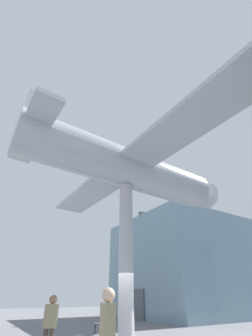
# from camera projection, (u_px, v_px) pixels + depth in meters

# --- Properties ---
(glass_pavilion_left) EXTENTS (11.25, 15.39, 9.45)m
(glass_pavilion_left) POSITION_uv_depth(u_px,v_px,m) (196.00, 268.00, 24.28)
(glass_pavilion_left) COLOR #7593A3
(glass_pavilion_left) RESTS_ON ground_plane
(support_pylon_central) EXTENTS (0.59, 0.59, 6.32)m
(support_pylon_central) POSITION_uv_depth(u_px,v_px,m) (126.00, 256.00, 9.15)
(support_pylon_central) COLOR #B7B7BC
(support_pylon_central) RESTS_ON ground_plane
(suspended_airplane) EXTENTS (15.04, 11.89, 3.27)m
(suspended_airplane) POSITION_uv_depth(u_px,v_px,m) (130.00, 169.00, 11.33)
(suspended_airplane) COLOR #B2B7BC
(suspended_airplane) RESTS_ON support_pylon_central
(visitor_person) EXTENTS (0.40, 0.46, 1.76)m
(visitor_person) POSITION_uv_depth(u_px,v_px,m) (50.00, 321.00, 7.14)
(visitor_person) COLOR #4C4238
(visitor_person) RESTS_ON ground_plane
(visitor_second) EXTENTS (0.43, 0.29, 1.88)m
(visitor_second) POSITION_uv_depth(u_px,v_px,m) (107.00, 332.00, 4.41)
(visitor_second) COLOR #232328
(visitor_second) RESTS_ON ground_plane
(plaza_bench) EXTENTS (1.47, 0.79, 0.50)m
(plaza_bench) POSITION_uv_depth(u_px,v_px,m) (103.00, 325.00, 11.52)
(plaza_bench) COLOR #4C4C51
(plaza_bench) RESTS_ON ground_plane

